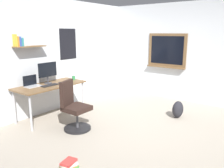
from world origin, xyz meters
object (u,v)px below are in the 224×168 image
at_px(office_chair, 74,109).
at_px(book_stack_on_floor, 69,165).
at_px(coffee_mug, 74,78).
at_px(backpack, 178,109).
at_px(desk, 50,88).
at_px(keyboard, 50,85).
at_px(monitor_primary, 48,71).
at_px(laptop, 32,84).
at_px(computer_mouse, 60,83).

height_order(office_chair, book_stack_on_floor, office_chair).
height_order(coffee_mug, backpack, coffee_mug).
xyz_separation_m(desk, keyboard, (-0.08, -0.08, 0.08)).
relative_size(office_chair, book_stack_on_floor, 3.75).
bearing_deg(desk, monitor_primary, 71.00).
bearing_deg(desk, backpack, -53.39).
xyz_separation_m(coffee_mug, backpack, (0.99, -2.19, -0.60)).
bearing_deg(keyboard, desk, 48.21).
bearing_deg(monitor_primary, laptop, 172.74).
height_order(desk, office_chair, office_chair).
relative_size(laptop, computer_mouse, 2.98).
height_order(office_chair, computer_mouse, office_chair).
bearing_deg(book_stack_on_floor, computer_mouse, 51.88).
relative_size(laptop, coffee_mug, 3.37).
bearing_deg(computer_mouse, desk, 157.49).
bearing_deg(laptop, monitor_primary, -7.26).
bearing_deg(book_stack_on_floor, laptop, 67.71).
distance_m(laptop, book_stack_on_floor, 2.24).
bearing_deg(coffee_mug, office_chair, -134.12).
bearing_deg(computer_mouse, monitor_primary, 130.54).
height_order(office_chair, laptop, laptop).
xyz_separation_m(computer_mouse, book_stack_on_floor, (-1.35, -1.72, -0.68)).
relative_size(office_chair, coffee_mug, 10.33).
height_order(desk, coffee_mug, coffee_mug).
bearing_deg(computer_mouse, coffee_mug, 6.30).
relative_size(desk, computer_mouse, 14.56).
height_order(monitor_primary, keyboard, monitor_primary).
xyz_separation_m(office_chair, computer_mouse, (0.35, 0.77, 0.35)).
bearing_deg(backpack, book_stack_on_floor, 171.50).
xyz_separation_m(coffee_mug, book_stack_on_floor, (-1.80, -1.77, -0.71)).
distance_m(desk, backpack, 2.81).
relative_size(desk, office_chair, 1.59).
bearing_deg(monitor_primary, book_stack_on_floor, -121.71).
relative_size(desk, monitor_primary, 3.26).
distance_m(desk, office_chair, 0.91).
bearing_deg(laptop, book_stack_on_floor, -112.29).
xyz_separation_m(computer_mouse, backpack, (1.45, -2.14, -0.57)).
xyz_separation_m(monitor_primary, backpack, (1.61, -2.33, -0.82)).
distance_m(laptop, monitor_primary, 0.44).
bearing_deg(monitor_primary, coffee_mug, -13.15).
distance_m(keyboard, backpack, 2.81).
relative_size(coffee_mug, backpack, 0.25).
relative_size(office_chair, laptop, 3.06).
height_order(office_chair, monitor_primary, monitor_primary).
xyz_separation_m(office_chair, coffee_mug, (0.80, 0.82, 0.38)).
xyz_separation_m(laptop, book_stack_on_floor, (-0.80, -1.96, -0.72)).
bearing_deg(computer_mouse, laptop, 155.98).
distance_m(desk, computer_mouse, 0.24).
relative_size(monitor_primary, backpack, 1.25).
distance_m(office_chair, computer_mouse, 0.92).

